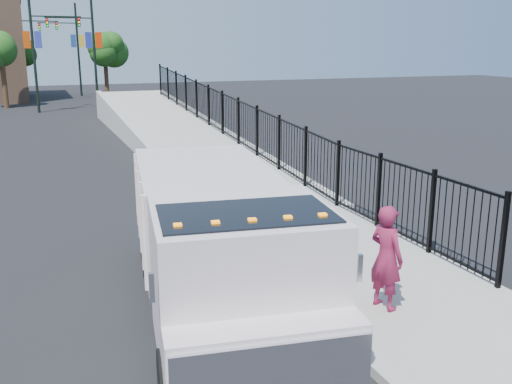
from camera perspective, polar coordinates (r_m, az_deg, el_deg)
name	(u,v)px	position (r m, az deg, el deg)	size (l,w,h in m)	color
ground	(279,282)	(11.28, 2.34, -8.97)	(120.00, 120.00, 0.00)	black
sidewalk	(426,305)	(10.64, 16.59, -10.77)	(3.55, 12.00, 0.12)	#9E998E
curb	(329,323)	(9.64, 7.33, -12.88)	(0.30, 12.00, 0.16)	#ADAAA3
ramp	(180,145)	(26.60, -7.63, 4.68)	(3.95, 24.00, 1.70)	#9E998E
iron_fence	(238,137)	(23.09, -1.77, 5.57)	(0.10, 28.00, 1.80)	black
truck	(218,240)	(9.31, -3.78, -4.82)	(3.39, 7.62, 2.52)	black
worker	(386,257)	(9.89, 12.90, -6.39)	(0.66, 0.43, 1.81)	maroon
debris	(315,233)	(13.64, 5.88, -4.09)	(0.30, 0.30, 0.08)	silver
light_pole_0	(38,47)	(41.64, -20.97, 13.43)	(3.78, 0.22, 8.00)	black
light_pole_1	(90,46)	(43.69, -16.30, 13.81)	(3.78, 0.22, 8.00)	black
light_pole_2	(22,46)	(50.27, -22.36, 13.34)	(3.77, 0.22, 8.00)	black
light_pole_3	(74,46)	(54.21, -17.71, 13.74)	(3.78, 0.22, 8.00)	black
tree_0	(1,53)	(45.41, -24.14, 12.60)	(2.48, 2.48, 5.24)	#382314
tree_1	(105,51)	(51.48, -14.89, 13.44)	(2.37, 2.37, 5.19)	#382314
tree_2	(20,51)	(55.80, -22.57, 12.89)	(2.42, 2.42, 5.21)	#382314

